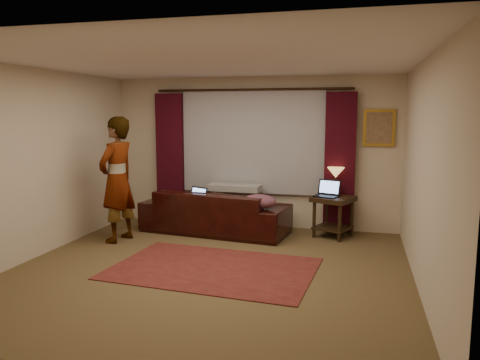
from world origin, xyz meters
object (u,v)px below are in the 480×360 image
(laptop_table, at_px, (326,189))
(person, at_px, (117,180))
(tiffany_lamp, at_px, (336,181))
(laptop_sofa, at_px, (193,196))
(end_table, at_px, (333,217))
(sofa, at_px, (215,203))

(laptop_table, relative_size, person, 0.21)
(tiffany_lamp, bearing_deg, person, -159.12)
(laptop_sofa, relative_size, person, 0.20)
(laptop_sofa, xyz_separation_m, end_table, (2.28, 0.27, -0.29))
(tiffany_lamp, xyz_separation_m, laptop_table, (-0.13, -0.22, -0.09))
(sofa, distance_m, person, 1.65)
(end_table, distance_m, laptop_table, 0.48)
(sofa, height_order, laptop_table, sofa)
(end_table, height_order, tiffany_lamp, tiffany_lamp)
(sofa, height_order, end_table, sofa)
(person, bearing_deg, laptop_table, 118.78)
(sofa, bearing_deg, laptop_sofa, 22.16)
(end_table, height_order, person, person)
(laptop_sofa, bearing_deg, laptop_table, 31.14)
(end_table, relative_size, laptop_table, 1.66)
(sofa, distance_m, laptop_sofa, 0.39)
(sofa, height_order, laptop_sofa, sofa)
(tiffany_lamp, bearing_deg, laptop_sofa, -169.04)
(laptop_table, distance_m, person, 3.28)
(end_table, distance_m, tiffany_lamp, 0.58)
(laptop_table, bearing_deg, laptop_sofa, -155.55)
(tiffany_lamp, xyz_separation_m, person, (-3.25, -1.24, 0.08))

